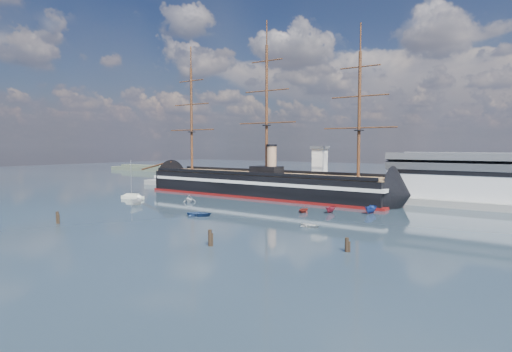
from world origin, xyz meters
The scene contains 17 objects.
ground centered at (0.00, 40.00, 0.00)m, with size 600.00×600.00×0.00m, color #1C2731.
quay centered at (10.00, 76.00, 0.00)m, with size 180.00×18.00×2.00m, color slate.
warehouse centered at (58.00, 80.00, 7.98)m, with size 63.00×21.00×11.60m.
quay_tower centered at (3.00, 73.00, 9.75)m, with size 5.00×5.00×15.00m.
shoreline centered at (-139.23, 135.00, 1.45)m, with size 120.00×10.00×4.00m.
warship centered at (-13.77, 60.00, 4.04)m, with size 113.04×18.07×53.94m.
sailboat centered at (-41.69, 30.20, 0.80)m, with size 8.05×3.25×12.52m.
motorboat_a centered at (-29.77, 22.15, 0.00)m, with size 6.30×2.31×2.52m, color silver.
motorboat_b centered at (-1.57, 18.18, 0.00)m, with size 3.78×1.51×1.76m, color navy.
motorboat_c centered at (22.18, 41.24, 0.00)m, with size 5.00×1.83×2.00m, color maroon.
motorboat_d centered at (-21.62, 35.31, 0.00)m, with size 6.85×2.97×2.51m, color silver.
motorboat_e centered at (27.25, 20.99, 0.00)m, with size 2.73×1.09×1.27m, color silver.
motorboat_f centered at (31.01, 46.08, 0.00)m, with size 6.20×2.27×2.48m, color navy.
motorboat_g centered at (16.57, 37.38, 0.00)m, with size 5.66×2.45×2.08m, color maroon.
piling_near_left centered at (-20.29, -7.22, 0.00)m, with size 0.64×0.64×3.34m, color black.
piling_near_right centered at (21.17, -3.79, 0.00)m, with size 0.64×0.64×3.54m, color black.
piling_far_right centered at (41.82, 5.96, 0.00)m, with size 0.64×0.64×3.02m, color black.
Camera 1 is at (69.05, -57.87, 17.11)m, focal length 30.00 mm.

